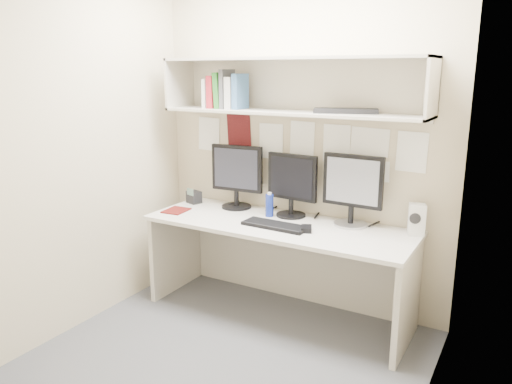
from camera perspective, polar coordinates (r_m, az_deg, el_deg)
The scene contains 19 objects.
floor at distance 3.48m, azimuth -2.66°, elevation -17.93°, with size 2.40×2.00×0.01m, color #47484C.
wall_back at distance 3.88m, azimuth 5.06°, elevation 5.86°, with size 2.40×0.02×2.60m, color #BCAD8F.
wall_front at distance 2.25m, azimuth -16.72°, elevation -0.36°, with size 2.40×0.02×2.60m, color #BCAD8F.
wall_left at distance 3.79m, azimuth -18.49°, elevation 5.02°, with size 0.02×2.00×2.60m, color #BCAD8F.
wall_right at distance 2.58m, azimuth 20.14°, elevation 1.13°, with size 0.02×2.00×2.60m, color #BCAD8F.
desk at distance 3.82m, azimuth 2.54°, elevation -8.78°, with size 2.00×0.70×0.73m.
overhead_hutch at distance 3.72m, azimuth 4.28°, elevation 12.03°, with size 2.00×0.38×0.40m.
pinned_papers at distance 3.88m, azimuth 5.01°, elevation 5.12°, with size 1.92×0.01×0.48m, color white, non-canonical shape.
monitor_left at distance 4.05m, azimuth -2.21°, elevation 2.01°, with size 0.44×0.24×0.51m.
monitor_center at distance 3.82m, azimuth 4.13°, elevation 1.06°, with size 0.42×0.23×0.48m.
monitor_right at distance 3.64m, azimuth 10.97°, elevation 0.47°, with size 0.45×0.24×0.52m.
keyboard at distance 3.60m, azimuth 2.20°, elevation -3.84°, with size 0.48×0.17×0.02m, color black.
mouse at distance 3.52m, azimuth 5.79°, elevation -4.20°, with size 0.07×0.12×0.04m, color black.
speaker at distance 3.58m, azimuth 17.89°, elevation -3.00°, with size 0.13×0.14×0.21m.
blue_bottle at distance 3.84m, azimuth 1.55°, elevation -1.50°, with size 0.06×0.06×0.19m.
maroon_notebook at distance 4.05m, azimuth -9.12°, elevation -2.10°, with size 0.17×0.20×0.01m, color #55110E.
desk_phone at distance 4.27m, azimuth -7.11°, elevation -0.56°, with size 0.14×0.13×0.13m.
book_stack at distance 3.94m, azimuth -3.49°, elevation 11.39°, with size 0.32×0.18×0.30m.
hutch_tray at distance 3.55m, azimuth 10.23°, elevation 9.13°, with size 0.44×0.17×0.03m, color black.
Camera 1 is at (1.60, -2.50, 1.82)m, focal length 35.00 mm.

